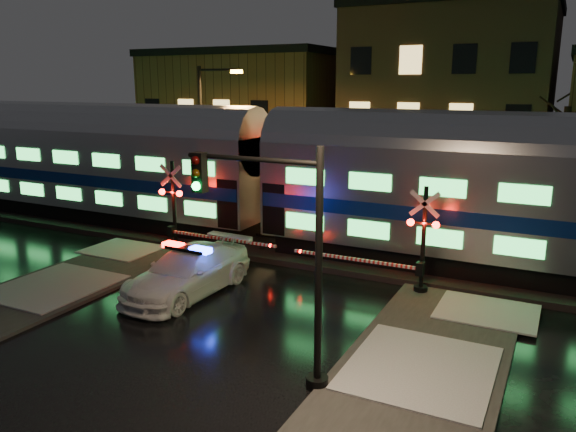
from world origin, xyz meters
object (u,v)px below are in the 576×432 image
Objects in this scene: crossing_signal_left at (180,218)px; traffic_light at (282,261)px; police_car at (188,272)px; streetlight at (206,131)px; crossing_signal_right at (411,250)px.

traffic_light is at bearing -40.18° from crossing_signal_left.
crossing_signal_left is at bearing 132.79° from police_car.
police_car is 7.08m from traffic_light.
streetlight is (-3.25, 6.70, 2.95)m from crossing_signal_left.
police_car is at bearing 134.92° from traffic_light.
crossing_signal_right is at bearing -0.03° from crossing_signal_left.
crossing_signal_right is 0.92× the size of traffic_light.
crossing_signal_right is (6.84, 3.46, 0.76)m from police_car.
traffic_light is (8.51, -7.18, 1.43)m from crossing_signal_left.
traffic_light is at bearing -49.74° from streetlight.
crossing_signal_right reaches higher than police_car.
traffic_light reaches higher than crossing_signal_right.
traffic_light is at bearing -99.91° from crossing_signal_right.
crossing_signal_right is 0.95× the size of crossing_signal_left.
crossing_signal_left is 0.71× the size of streetlight.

